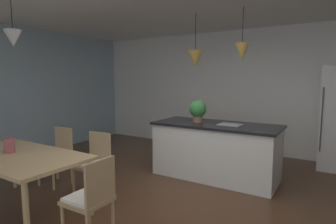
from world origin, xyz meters
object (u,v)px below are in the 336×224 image
(chair_far_left, at_px, (57,154))
(vase_on_dining_table, at_px, (10,145))
(dining_table, at_px, (17,159))
(kitchen_island, at_px, (216,150))
(chair_kitchen_end, at_px, (91,197))
(chair_far_right, at_px, (94,162))
(potted_plant_on_island, at_px, (198,110))

(chair_far_left, bearing_deg, vase_on_dining_table, -73.20)
(dining_table, relative_size, kitchen_island, 0.88)
(chair_kitchen_end, relative_size, chair_far_right, 1.00)
(chair_kitchen_end, xyz_separation_m, potted_plant_on_island, (-0.02, 2.41, 0.63))
(chair_kitchen_end, relative_size, kitchen_island, 0.43)
(vase_on_dining_table, bearing_deg, dining_table, 0.95)
(chair_far_left, relative_size, chair_far_right, 1.00)
(dining_table, relative_size, chair_far_left, 2.05)
(kitchen_island, bearing_deg, dining_table, -123.20)
(chair_kitchen_end, bearing_deg, chair_far_left, 153.07)
(chair_far_right, height_order, vase_on_dining_table, vase_on_dining_table)
(chair_kitchen_end, height_order, chair_far_left, same)
(chair_far_right, xyz_separation_m, potted_plant_on_island, (0.84, 1.57, 0.63))
(chair_far_left, height_order, chair_far_right, same)
(potted_plant_on_island, relative_size, vase_on_dining_table, 2.02)
(dining_table, height_order, vase_on_dining_table, vase_on_dining_table)
(kitchen_island, height_order, potted_plant_on_island, potted_plant_on_island)
(dining_table, distance_m, kitchen_island, 2.89)
(chair_kitchen_end, distance_m, potted_plant_on_island, 2.49)
(chair_far_right, bearing_deg, chair_far_left, 180.00)
(chair_kitchen_end, height_order, potted_plant_on_island, potted_plant_on_island)
(chair_kitchen_end, relative_size, chair_far_left, 1.00)
(chair_far_left, distance_m, potted_plant_on_island, 2.36)
(potted_plant_on_island, xyz_separation_m, vase_on_dining_table, (-1.39, -2.42, -0.29))
(kitchen_island, bearing_deg, vase_on_dining_table, -125.55)
(chair_far_left, xyz_separation_m, vase_on_dining_table, (0.26, -0.85, 0.34))
(chair_far_left, height_order, potted_plant_on_island, potted_plant_on_island)
(chair_far_right, distance_m, potted_plant_on_island, 1.89)
(dining_table, distance_m, chair_far_left, 0.96)
(kitchen_island, relative_size, vase_on_dining_table, 11.02)
(kitchen_island, xyz_separation_m, vase_on_dining_table, (-1.73, -2.42, 0.35))
(chair_kitchen_end, relative_size, vase_on_dining_table, 4.73)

